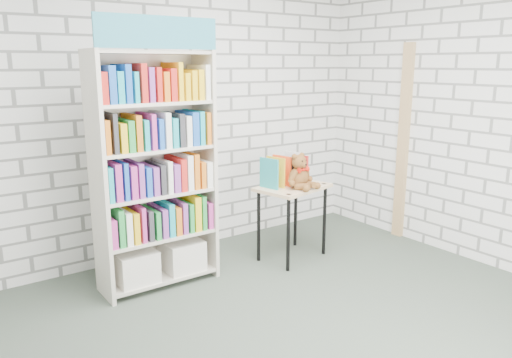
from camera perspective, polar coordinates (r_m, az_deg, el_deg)
ground at (r=3.79m, az=5.33°, el=-16.88°), size 4.50×4.50×0.00m
room_shell at (r=3.28m, az=6.00°, el=11.21°), size 4.52×4.02×2.81m
bookshelf at (r=4.26m, az=-11.52°, el=1.07°), size 1.00×0.39×2.24m
display_table at (r=4.85m, az=4.20°, el=-1.96°), size 0.76×0.60×0.73m
table_books at (r=4.86m, az=3.23°, el=1.05°), size 0.51×0.30×0.28m
teddy_bear at (r=4.72m, az=5.08°, el=0.54°), size 0.31×0.29×0.33m
door_trim at (r=5.63m, az=16.47°, el=3.99°), size 0.05×0.12×2.10m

